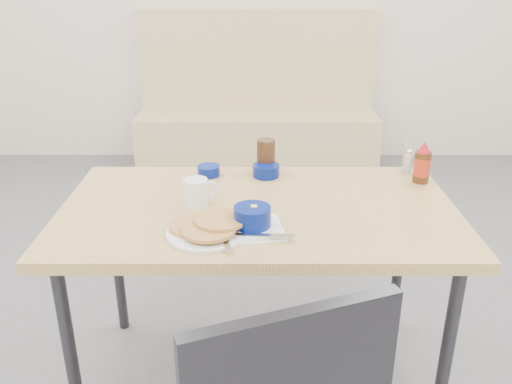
{
  "coord_description": "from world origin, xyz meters",
  "views": [
    {
      "loc": [
        -0.01,
        -1.5,
        1.56
      ],
      "look_at": [
        -0.01,
        0.24,
        0.82
      ],
      "focal_mm": 38.0,
      "sensor_mm": 36.0,
      "label": 1
    }
  ],
  "objects_px": {
    "grits_setting": "(252,220)",
    "creamer_bowl": "(209,171)",
    "booth_bench": "(257,123)",
    "coffee_mug": "(197,192)",
    "butter_bowl": "(266,171)",
    "dining_table": "(258,222)",
    "syrup_bottle": "(422,165)",
    "amber_tumbler": "(266,156)",
    "pancake_plate": "(207,229)",
    "condiment_caddy": "(414,163)"
  },
  "relations": [
    {
      "from": "condiment_caddy",
      "to": "pancake_plate",
      "type": "bearing_deg",
      "value": -124.87
    },
    {
      "from": "coffee_mug",
      "to": "grits_setting",
      "type": "bearing_deg",
      "value": -45.42
    },
    {
      "from": "coffee_mug",
      "to": "butter_bowl",
      "type": "relative_size",
      "value": 1.12
    },
    {
      "from": "butter_bowl",
      "to": "amber_tumbler",
      "type": "bearing_deg",
      "value": 90.36
    },
    {
      "from": "condiment_caddy",
      "to": "syrup_bottle",
      "type": "height_order",
      "value": "syrup_bottle"
    },
    {
      "from": "grits_setting",
      "to": "syrup_bottle",
      "type": "distance_m",
      "value": 0.78
    },
    {
      "from": "grits_setting",
      "to": "creamer_bowl",
      "type": "relative_size",
      "value": 2.72
    },
    {
      "from": "butter_bowl",
      "to": "coffee_mug",
      "type": "bearing_deg",
      "value": -131.98
    },
    {
      "from": "grits_setting",
      "to": "amber_tumbler",
      "type": "relative_size",
      "value": 1.77
    },
    {
      "from": "dining_table",
      "to": "condiment_caddy",
      "type": "bearing_deg",
      "value": 27.98
    },
    {
      "from": "pancake_plate",
      "to": "amber_tumbler",
      "type": "relative_size",
      "value": 1.9
    },
    {
      "from": "dining_table",
      "to": "grits_setting",
      "type": "bearing_deg",
      "value": -95.93
    },
    {
      "from": "butter_bowl",
      "to": "condiment_caddy",
      "type": "height_order",
      "value": "condiment_caddy"
    },
    {
      "from": "creamer_bowl",
      "to": "condiment_caddy",
      "type": "relative_size",
      "value": 0.79
    },
    {
      "from": "grits_setting",
      "to": "creamer_bowl",
      "type": "xyz_separation_m",
      "value": [
        -0.18,
        0.49,
        -0.02
      ]
    },
    {
      "from": "coffee_mug",
      "to": "syrup_bottle",
      "type": "relative_size",
      "value": 0.73
    },
    {
      "from": "grits_setting",
      "to": "butter_bowl",
      "type": "height_order",
      "value": "grits_setting"
    },
    {
      "from": "pancake_plate",
      "to": "creamer_bowl",
      "type": "height_order",
      "value": "pancake_plate"
    },
    {
      "from": "dining_table",
      "to": "coffee_mug",
      "type": "height_order",
      "value": "coffee_mug"
    },
    {
      "from": "butter_bowl",
      "to": "condiment_caddy",
      "type": "relative_size",
      "value": 0.94
    },
    {
      "from": "booth_bench",
      "to": "grits_setting",
      "type": "distance_m",
      "value": 2.76
    },
    {
      "from": "coffee_mug",
      "to": "pancake_plate",
      "type": "bearing_deg",
      "value": -76.66
    },
    {
      "from": "amber_tumbler",
      "to": "dining_table",
      "type": "bearing_deg",
      "value": -95.39
    },
    {
      "from": "dining_table",
      "to": "booth_bench",
      "type": "bearing_deg",
      "value": 90.0
    },
    {
      "from": "dining_table",
      "to": "amber_tumbler",
      "type": "height_order",
      "value": "amber_tumbler"
    },
    {
      "from": "grits_setting",
      "to": "creamer_bowl",
      "type": "bearing_deg",
      "value": 110.41
    },
    {
      "from": "condiment_caddy",
      "to": "butter_bowl",
      "type": "bearing_deg",
      "value": -155.03
    },
    {
      "from": "booth_bench",
      "to": "dining_table",
      "type": "xyz_separation_m",
      "value": [
        0.0,
        -2.53,
        0.35
      ]
    },
    {
      "from": "dining_table",
      "to": "creamer_bowl",
      "type": "bearing_deg",
      "value": 123.62
    },
    {
      "from": "grits_setting",
      "to": "coffee_mug",
      "type": "bearing_deg",
      "value": 134.58
    },
    {
      "from": "dining_table",
      "to": "amber_tumbler",
      "type": "relative_size",
      "value": 10.1
    },
    {
      "from": "creamer_bowl",
      "to": "syrup_bottle",
      "type": "bearing_deg",
      "value": -4.66
    },
    {
      "from": "dining_table",
      "to": "butter_bowl",
      "type": "relative_size",
      "value": 12.96
    },
    {
      "from": "booth_bench",
      "to": "syrup_bottle",
      "type": "height_order",
      "value": "booth_bench"
    },
    {
      "from": "grits_setting",
      "to": "condiment_caddy",
      "type": "relative_size",
      "value": 2.14
    },
    {
      "from": "booth_bench",
      "to": "grits_setting",
      "type": "xyz_separation_m",
      "value": [
        -0.02,
        -2.72,
        0.45
      ]
    },
    {
      "from": "coffee_mug",
      "to": "grits_setting",
      "type": "distance_m",
      "value": 0.28
    },
    {
      "from": "pancake_plate",
      "to": "grits_setting",
      "type": "bearing_deg",
      "value": 11.07
    },
    {
      "from": "coffee_mug",
      "to": "creamer_bowl",
      "type": "bearing_deg",
      "value": 86.59
    },
    {
      "from": "grits_setting",
      "to": "syrup_bottle",
      "type": "relative_size",
      "value": 1.48
    },
    {
      "from": "coffee_mug",
      "to": "syrup_bottle",
      "type": "height_order",
      "value": "syrup_bottle"
    },
    {
      "from": "condiment_caddy",
      "to": "booth_bench",
      "type": "bearing_deg",
      "value": 126.81
    },
    {
      "from": "creamer_bowl",
      "to": "coffee_mug",
      "type": "bearing_deg",
      "value": -93.41
    },
    {
      "from": "coffee_mug",
      "to": "dining_table",
      "type": "bearing_deg",
      "value": -4.13
    },
    {
      "from": "creamer_bowl",
      "to": "syrup_bottle",
      "type": "relative_size",
      "value": 0.54
    },
    {
      "from": "pancake_plate",
      "to": "booth_bench",
      "type": "bearing_deg",
      "value": 86.61
    },
    {
      "from": "dining_table",
      "to": "creamer_bowl",
      "type": "xyz_separation_m",
      "value": [
        -0.2,
        0.3,
        0.08
      ]
    },
    {
      "from": "booth_bench",
      "to": "creamer_bowl",
      "type": "height_order",
      "value": "booth_bench"
    },
    {
      "from": "dining_table",
      "to": "butter_bowl",
      "type": "xyz_separation_m",
      "value": [
        0.03,
        0.29,
        0.09
      ]
    },
    {
      "from": "dining_table",
      "to": "syrup_bottle",
      "type": "bearing_deg",
      "value": 19.98
    }
  ]
}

